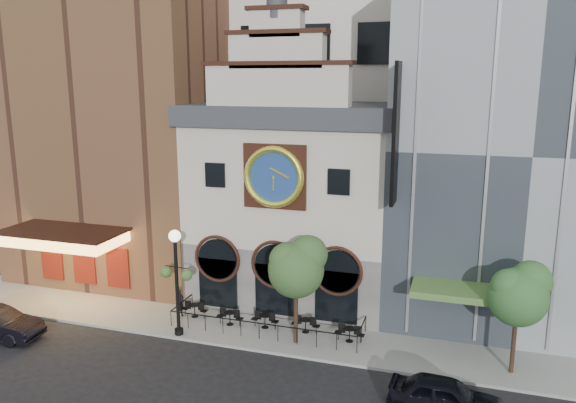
# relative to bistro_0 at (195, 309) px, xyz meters

# --- Properties ---
(ground) EXTENTS (120.00, 120.00, 0.00)m
(ground) POSITION_rel_bistro_0_xyz_m (4.60, -2.73, -0.61)
(ground) COLOR black
(ground) RESTS_ON ground
(sidewalk) EXTENTS (44.00, 5.00, 0.15)m
(sidewalk) POSITION_rel_bistro_0_xyz_m (4.60, -0.23, -0.54)
(sidewalk) COLOR gray
(sidewalk) RESTS_ON ground
(clock_building) EXTENTS (12.60, 8.78, 18.65)m
(clock_building) POSITION_rel_bistro_0_xyz_m (4.60, 5.09, 6.07)
(clock_building) COLOR #605E5B
(clock_building) RESTS_ON ground
(theater_building) EXTENTS (14.00, 15.60, 25.00)m
(theater_building) POSITION_rel_bistro_0_xyz_m (-8.40, 7.23, 11.99)
(theater_building) COLOR brown
(theater_building) RESTS_ON ground
(retail_building) EXTENTS (14.00, 14.40, 20.00)m
(retail_building) POSITION_rel_bistro_0_xyz_m (17.59, 7.25, 9.53)
(retail_building) COLOR gray
(retail_building) RESTS_ON ground
(cafe_railing) EXTENTS (10.60, 2.60, 0.90)m
(cafe_railing) POSITION_rel_bistro_0_xyz_m (4.60, -0.23, -0.01)
(cafe_railing) COLOR black
(cafe_railing) RESTS_ON sidewalk
(bistro_0) EXTENTS (1.58, 0.68, 0.90)m
(bistro_0) POSITION_rel_bistro_0_xyz_m (0.00, 0.00, 0.00)
(bistro_0) COLOR black
(bistro_0) RESTS_ON sidewalk
(bistro_1) EXTENTS (1.58, 0.68, 0.90)m
(bistro_1) POSITION_rel_bistro_0_xyz_m (2.40, -0.37, 0.00)
(bistro_1) COLOR black
(bistro_1) RESTS_ON sidewalk
(bistro_2) EXTENTS (1.58, 0.68, 0.90)m
(bistro_2) POSITION_rel_bistro_0_xyz_m (4.43, -0.14, 0.00)
(bistro_2) COLOR black
(bistro_2) RESTS_ON sidewalk
(bistro_3) EXTENTS (1.58, 0.68, 0.90)m
(bistro_3) POSITION_rel_bistro_0_xyz_m (6.76, -0.01, 0.00)
(bistro_3) COLOR black
(bistro_3) RESTS_ON sidewalk
(bistro_4) EXTENTS (1.58, 0.68, 0.90)m
(bistro_4) POSITION_rel_bistro_0_xyz_m (9.28, -0.38, 0.00)
(bistro_4) COLOR black
(bistro_4) RESTS_ON sidewalk
(car_right) EXTENTS (4.89, 2.23, 1.63)m
(car_right) POSITION_rel_bistro_0_xyz_m (14.40, -5.46, 0.20)
(car_right) COLOR black
(car_right) RESTS_ON ground
(pedestrian) EXTENTS (0.57, 0.70, 1.68)m
(pedestrian) POSITION_rel_bistro_0_xyz_m (-0.85, -0.21, 0.37)
(pedestrian) COLOR black
(pedestrian) RESTS_ON sidewalk
(lamppost) EXTENTS (1.88, 0.71, 5.90)m
(lamppost) POSITION_rel_bistro_0_xyz_m (0.22, -2.33, 3.19)
(lamppost) COLOR black
(lamppost) RESTS_ON sidewalk
(tree_left) EXTENTS (3.03, 2.92, 5.83)m
(tree_left) POSITION_rel_bistro_0_xyz_m (6.64, -1.29, 3.81)
(tree_left) COLOR #382619
(tree_left) RESTS_ON sidewalk
(tree_right) EXTENTS (2.85, 2.75, 5.49)m
(tree_right) POSITION_rel_bistro_0_xyz_m (17.32, -1.14, 3.56)
(tree_right) COLOR #382619
(tree_right) RESTS_ON sidewalk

